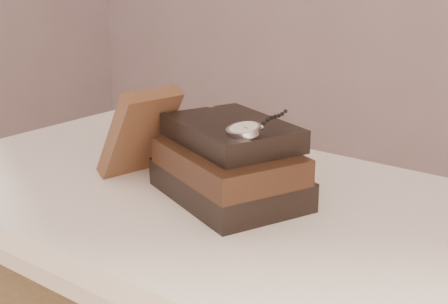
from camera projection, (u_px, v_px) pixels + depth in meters
The scene contains 5 objects.
table at pixel (190, 232), 1.08m from camera, with size 1.00×0.60×0.75m.
book_stack at pixel (229, 164), 0.97m from camera, with size 0.29×0.25×0.12m.
journal at pixel (139, 133), 1.05m from camera, with size 0.03×0.11×0.18m, color #3D2417.
pocket_watch at pixel (246, 129), 0.89m from camera, with size 0.07×0.16×0.02m.
eyeglasses at pixel (244, 135), 1.08m from camera, with size 0.14×0.15×0.05m.
Camera 1 is at (0.65, -0.39, 1.12)m, focal length 48.98 mm.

